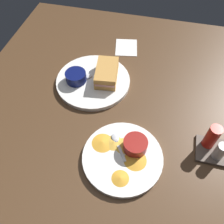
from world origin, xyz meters
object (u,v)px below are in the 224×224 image
at_px(spoon_by_gravy_ramekin, 117,141).
at_px(spoon_by_dark_ramekin, 91,76).
at_px(plate_chips_companion, 123,157).
at_px(ramekin_light_gravy, 135,145).
at_px(condiment_caddy, 213,145).
at_px(ramekin_dark_sauce, 76,76).
at_px(sandwich_half_near, 107,73).
at_px(plate_sandwich_main, 93,81).

bearing_deg(spoon_by_gravy_ramekin, spoon_by_dark_ramekin, -148.71).
relative_size(spoon_by_dark_ramekin, plate_chips_companion, 0.38).
distance_m(spoon_by_dark_ramekin, ramekin_light_gravy, 0.33).
bearing_deg(plate_chips_companion, condiment_caddy, 109.51).
xyz_separation_m(ramekin_dark_sauce, spoon_by_dark_ramekin, (-0.03, 0.05, -0.02)).
bearing_deg(sandwich_half_near, condiment_caddy, 60.68).
xyz_separation_m(spoon_by_dark_ramekin, plate_chips_companion, (0.29, 0.18, -0.01)).
height_order(plate_sandwich_main, sandwich_half_near, sandwich_half_near).
relative_size(plate_sandwich_main, condiment_caddy, 2.87).
relative_size(sandwich_half_near, ramekin_dark_sauce, 1.86).
bearing_deg(ramekin_dark_sauce, sandwich_half_near, 110.36).
bearing_deg(spoon_by_dark_ramekin, plate_chips_companion, 31.60).
bearing_deg(sandwich_half_near, spoon_by_dark_ramekin, -83.44).
relative_size(ramekin_dark_sauce, spoon_by_gravy_ramekin, 0.84).
bearing_deg(ramekin_light_gravy, plate_chips_companion, -39.81).
xyz_separation_m(plate_chips_companion, ramekin_light_gravy, (-0.04, 0.03, 0.03)).
xyz_separation_m(plate_chips_companion, spoon_by_gravy_ramekin, (-0.04, -0.03, 0.01)).
relative_size(plate_chips_companion, spoon_by_gravy_ramekin, 2.63).
bearing_deg(spoon_by_gravy_ramekin, condiment_caddy, 99.67).
distance_m(sandwich_half_near, ramekin_light_gravy, 0.31).
distance_m(plate_chips_companion, condiment_caddy, 0.27).
bearing_deg(spoon_by_dark_ramekin, condiment_caddy, 64.74).
bearing_deg(ramekin_dark_sauce, spoon_by_dark_ramekin, 124.03).
bearing_deg(plate_sandwich_main, ramekin_light_gravy, 39.48).
distance_m(ramekin_dark_sauce, ramekin_light_gravy, 0.34).
height_order(ramekin_light_gravy, spoon_by_gravy_ramekin, ramekin_light_gravy).
xyz_separation_m(sandwich_half_near, spoon_by_gravy_ramekin, (0.26, 0.10, -0.02)).
relative_size(sandwich_half_near, condiment_caddy, 1.48).
height_order(plate_sandwich_main, ramekin_light_gravy, ramekin_light_gravy).
relative_size(ramekin_dark_sauce, plate_chips_companion, 0.32).
xyz_separation_m(sandwich_half_near, plate_chips_companion, (0.30, 0.12, -0.03)).
relative_size(sandwich_half_near, spoon_by_dark_ramekin, 1.56).
bearing_deg(sandwich_half_near, ramekin_dark_sauce, -69.64).
relative_size(spoon_by_dark_ramekin, spoon_by_gravy_ramekin, 1.00).
xyz_separation_m(ramekin_dark_sauce, ramekin_light_gravy, (0.23, 0.26, -0.00)).
bearing_deg(plate_chips_companion, sandwich_half_near, -157.69).
xyz_separation_m(ramekin_dark_sauce, spoon_by_gravy_ramekin, (0.22, 0.20, -0.02)).
bearing_deg(condiment_caddy, ramekin_light_gravy, -76.42).
bearing_deg(sandwich_half_near, plate_chips_companion, 22.31).
distance_m(sandwich_half_near, spoon_by_dark_ramekin, 0.06).
distance_m(plate_sandwich_main, ramekin_dark_sauce, 0.07).
relative_size(spoon_by_dark_ramekin, ramekin_light_gravy, 1.25).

